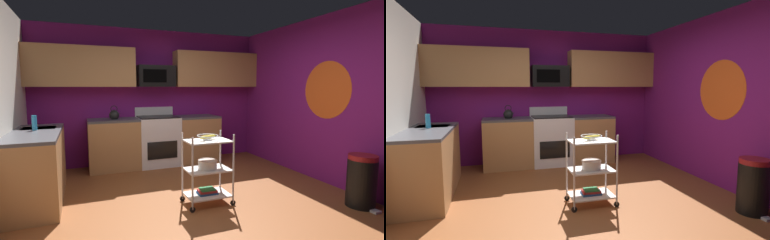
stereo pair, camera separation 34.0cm
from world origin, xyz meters
TOP-DOWN VIEW (x-y plane):
  - floor at (0.00, 0.00)m, footprint 4.40×4.80m
  - wall_back at (0.00, 2.43)m, footprint 4.52×0.06m
  - wall_right at (2.23, 0.00)m, footprint 0.06×4.80m
  - wall_flower_decal at (2.20, 0.18)m, footprint 0.00×0.88m
  - counter_run at (-0.77, 1.65)m, footprint 3.44×2.25m
  - oven_range at (0.03, 2.10)m, footprint 0.76×0.65m
  - upper_cabinets at (-0.01, 2.23)m, footprint 4.40×0.33m
  - microwave at (0.03, 2.21)m, footprint 0.70×0.39m
  - rolling_cart at (0.14, 0.06)m, footprint 0.62×0.39m
  - fruit_bowl at (0.14, 0.06)m, footprint 0.27×0.27m
  - mixing_bowl_large at (0.14, 0.06)m, footprint 0.25×0.25m
  - book_stack at (0.14, 0.06)m, footprint 0.25×0.17m
  - kettle at (-0.78, 2.10)m, footprint 0.21×0.18m
  - dish_soap_bottle at (-1.92, 1.13)m, footprint 0.06×0.06m
  - trash_can at (1.90, -0.73)m, footprint 0.34×0.42m

SIDE VIEW (x-z plane):
  - floor at x=0.00m, z-range -0.04..0.00m
  - book_stack at x=0.14m, z-range 0.13..0.20m
  - trash_can at x=1.90m, z-range 0.00..0.66m
  - rolling_cart at x=0.14m, z-range 0.00..0.91m
  - counter_run at x=-0.77m, z-range 0.00..0.92m
  - oven_range at x=0.03m, z-range -0.07..1.03m
  - mixing_bowl_large at x=0.14m, z-range 0.46..0.58m
  - fruit_bowl at x=0.14m, z-range 0.84..0.91m
  - kettle at x=-0.78m, z-range 0.86..1.13m
  - dish_soap_bottle at x=-1.92m, z-range 0.92..1.12m
  - wall_back at x=0.00m, z-range 0.00..2.60m
  - wall_right at x=2.23m, z-range 0.00..2.60m
  - wall_flower_decal at x=2.20m, z-range 1.01..1.89m
  - microwave at x=0.03m, z-range 1.50..1.90m
  - upper_cabinets at x=-0.01m, z-range 1.50..2.20m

